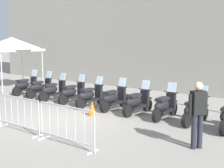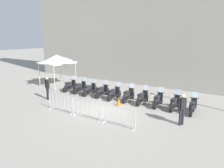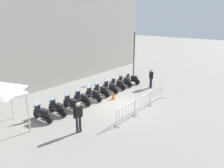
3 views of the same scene
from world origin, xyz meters
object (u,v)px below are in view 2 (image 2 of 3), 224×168
at_px(motorcycle_2, 89,90).
at_px(motorcycle_8, 174,103).
at_px(motorcycle_4, 114,94).
at_px(motorcycle_5, 128,95).
at_px(motorcycle_9, 193,107).
at_px(motorcycle_1, 80,87).
at_px(traffic_cone, 119,102).
at_px(officer_mid_plaza, 182,108).
at_px(canopy_tent, 57,59).
at_px(barrier_segment_1, 87,109).
at_px(motorcycle_6, 142,98).
at_px(motorcycle_0, 70,86).
at_px(motorcycle_3, 102,91).
at_px(officer_near_row_end, 47,87).
at_px(barrier_segment_2, 118,117).
at_px(motorcycle_7, 158,100).
at_px(barrier_segment_0, 61,103).

relative_size(motorcycle_2, motorcycle_8, 1.00).
distance_m(motorcycle_4, motorcycle_5, 1.14).
distance_m(motorcycle_2, motorcycle_9, 7.89).
xyz_separation_m(motorcycle_1, traffic_cone, (4.57, -0.51, -0.18)).
bearing_deg(motorcycle_5, motorcycle_1, -171.01).
bearing_deg(motorcycle_1, motorcycle_5, 8.99).
bearing_deg(officer_mid_plaza, canopy_tent, 175.05).
relative_size(motorcycle_2, barrier_segment_1, 0.87).
distance_m(motorcycle_1, canopy_tent, 4.05).
bearing_deg(motorcycle_6, motorcycle_0, -171.54).
relative_size(motorcycle_3, motorcycle_4, 1.00).
bearing_deg(officer_near_row_end, motorcycle_3, 50.07).
bearing_deg(officer_near_row_end, motorcycle_4, 40.52).
height_order(motorcycle_4, officer_near_row_end, officer_near_row_end).
distance_m(barrier_segment_2, traffic_cone, 3.26).
relative_size(motorcycle_7, barrier_segment_0, 0.86).
xyz_separation_m(motorcycle_8, motorcycle_9, (1.14, 0.07, 0.00)).
height_order(barrier_segment_0, traffic_cone, barrier_segment_0).
relative_size(motorcycle_0, motorcycle_9, 1.00).
bearing_deg(barrier_segment_2, barrier_segment_0, -171.08).
bearing_deg(motorcycle_2, motorcycle_9, 9.01).
bearing_deg(motorcycle_8, motorcycle_4, -169.64).
xyz_separation_m(motorcycle_7, traffic_cone, (-2.11, -1.55, -0.18)).
height_order(motorcycle_1, motorcycle_8, same).
distance_m(motorcycle_1, motorcycle_2, 1.13).
height_order(motorcycle_1, barrier_segment_2, motorcycle_1).
bearing_deg(traffic_cone, motorcycle_3, 160.69).
bearing_deg(canopy_tent, motorcycle_0, -11.60).
xyz_separation_m(motorcycle_3, motorcycle_9, (6.70, 0.96, 0.00)).
relative_size(motorcycle_0, officer_near_row_end, 0.99).
xyz_separation_m(barrier_segment_1, officer_near_row_end, (-4.90, 0.58, 0.46)).
xyz_separation_m(motorcycle_3, motorcycle_7, (4.45, 0.73, 0.00)).
distance_m(motorcycle_7, barrier_segment_0, 6.36).
relative_size(motorcycle_0, motorcycle_3, 1.00).
height_order(barrier_segment_0, canopy_tent, canopy_tent).
relative_size(motorcycle_1, motorcycle_7, 1.00).
bearing_deg(barrier_segment_0, motorcycle_3, 93.19).
distance_m(motorcycle_0, barrier_segment_2, 8.23).
relative_size(motorcycle_8, barrier_segment_0, 0.87).
height_order(barrier_segment_1, officer_mid_plaza, officer_mid_plaza).
bearing_deg(motorcycle_2, traffic_cone, -8.99).
xyz_separation_m(motorcycle_5, motorcycle_9, (4.47, 0.57, 0.00)).
distance_m(motorcycle_2, motorcycle_3, 1.13).
xyz_separation_m(motorcycle_5, officer_mid_plaza, (4.63, -1.47, 0.53)).
bearing_deg(motorcycle_5, barrier_segment_0, -114.37).
distance_m(motorcycle_1, motorcycle_4, 3.38).
height_order(motorcycle_9, barrier_segment_1, motorcycle_9).
bearing_deg(motorcycle_9, motorcycle_2, -170.99).
height_order(motorcycle_7, motorcycle_8, same).
relative_size(motorcycle_9, canopy_tent, 0.59).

